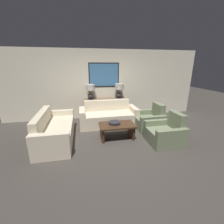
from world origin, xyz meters
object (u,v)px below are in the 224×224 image
object	(u,v)px
table_lamp_right	(119,89)
armchair_near_back_wall	(149,120)
table_lamp_left	(90,90)
decorative_bowl	(114,123)
couch_by_back_wall	(108,117)
armchair_near_camera	(166,133)
console_table	(105,109)
coffee_table	(117,128)
couch_by_side	(55,131)

from	to	relation	value
table_lamp_right	armchair_near_back_wall	distance (m)	1.72
table_lamp_left	decorative_bowl	size ratio (longest dim) A/B	1.70
table_lamp_left	couch_by_back_wall	xyz separation A→B (m)	(0.56, -0.69, -0.87)
table_lamp_left	armchair_near_camera	distance (m)	3.09
couch_by_back_wall	decorative_bowl	bearing A→B (deg)	-90.39
table_lamp_left	decorative_bowl	xyz separation A→B (m)	(0.55, -1.74, -0.69)
console_table	coffee_table	world-z (taller)	console_table
decorative_bowl	armchair_near_back_wall	bearing A→B (deg)	19.54
couch_by_side	couch_by_back_wall	bearing A→B (deg)	27.95
couch_by_side	armchair_near_camera	world-z (taller)	same
coffee_table	armchair_near_back_wall	world-z (taller)	armchair_near_back_wall
coffee_table	armchair_near_camera	world-z (taller)	armchair_near_camera
console_table	table_lamp_left	size ratio (longest dim) A/B	2.86
couch_by_back_wall	armchair_near_back_wall	size ratio (longest dim) A/B	2.33
couch_by_back_wall	coffee_table	bearing A→B (deg)	-87.05
console_table	decorative_bowl	distance (m)	1.74
coffee_table	decorative_bowl	world-z (taller)	decorative_bowl
table_lamp_left	armchair_near_camera	bearing A→B (deg)	-50.87
table_lamp_right	coffee_table	xyz separation A→B (m)	(-0.50, -1.78, -0.85)
armchair_near_camera	table_lamp_left	bearing A→B (deg)	129.13
table_lamp_right	couch_by_side	xyz separation A→B (m)	(-2.24, -1.58, -0.87)
table_lamp_left	couch_by_back_wall	bearing A→B (deg)	-51.01
couch_by_side	armchair_near_camera	bearing A→B (deg)	-13.38
table_lamp_left	table_lamp_right	distance (m)	1.12
table_lamp_left	table_lamp_right	world-z (taller)	same
table_lamp_right	couch_by_back_wall	distance (m)	1.24
console_table	couch_by_side	world-z (taller)	couch_by_side
couch_by_back_wall	coffee_table	size ratio (longest dim) A/B	1.99
armchair_near_back_wall	console_table	bearing A→B (deg)	135.91
armchair_near_camera	couch_by_side	bearing A→B (deg)	166.62
coffee_table	armchair_near_back_wall	xyz separation A→B (m)	(1.25, 0.51, -0.04)
table_lamp_left	decorative_bowl	world-z (taller)	table_lamp_left
coffee_table	armchair_near_camera	xyz separation A→B (m)	(1.25, -0.51, -0.04)
coffee_table	table_lamp_right	bearing A→B (deg)	74.30
couch_by_back_wall	decorative_bowl	world-z (taller)	couch_by_back_wall
console_table	couch_by_back_wall	xyz separation A→B (m)	(0.00, -0.69, -0.11)
couch_by_side	armchair_near_back_wall	world-z (taller)	same
table_lamp_right	couch_by_back_wall	xyz separation A→B (m)	(-0.56, -0.69, -0.87)
couch_by_side	coffee_table	world-z (taller)	couch_by_side
console_table	armchair_near_back_wall	bearing A→B (deg)	-44.09
couch_by_back_wall	decorative_bowl	distance (m)	1.06
table_lamp_right	table_lamp_left	bearing A→B (deg)	180.00
console_table	coffee_table	size ratio (longest dim) A/B	1.63
armchair_near_camera	table_lamp_right	bearing A→B (deg)	108.14
decorative_bowl	armchair_near_back_wall	size ratio (longest dim) A/B	0.39
table_lamp_right	decorative_bowl	bearing A→B (deg)	-108.01
table_lamp_right	couch_by_back_wall	size ratio (longest dim) A/B	0.29
armchair_near_back_wall	armchair_near_camera	size ratio (longest dim) A/B	1.00
coffee_table	armchair_near_camera	distance (m)	1.36
table_lamp_right	armchair_near_camera	bearing A→B (deg)	-71.86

